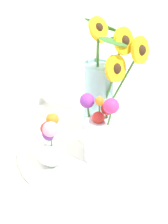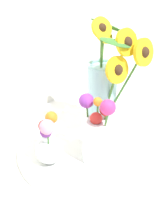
{
  "view_description": "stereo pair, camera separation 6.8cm",
  "coord_description": "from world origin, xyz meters",
  "px_view_note": "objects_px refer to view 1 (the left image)",
  "views": [
    {
      "loc": [
        -0.48,
        -0.35,
        0.54
      ],
      "look_at": [
        -0.03,
        0.1,
        0.14
      ],
      "focal_mm": 42.0,
      "sensor_mm": 36.0,
      "label": 1
    },
    {
      "loc": [
        -0.43,
        -0.4,
        0.54
      ],
      "look_at": [
        -0.03,
        0.1,
        0.14
      ],
      "focal_mm": 42.0,
      "sensor_mm": 36.0,
      "label": 2
    }
  ],
  "objects_px": {
    "serving_tray": "(84,148)",
    "vase_small_center": "(98,132)",
    "vase_bulb_right": "(51,145)",
    "mason_jar_sunflowers": "(102,87)"
  },
  "relations": [
    {
      "from": "vase_small_center",
      "to": "vase_bulb_right",
      "type": "xyz_separation_m",
      "value": [
        -0.11,
        0.07,
        -0.03
      ]
    },
    {
      "from": "vase_small_center",
      "to": "vase_bulb_right",
      "type": "relative_size",
      "value": 1.4
    },
    {
      "from": "serving_tray",
      "to": "mason_jar_sunflowers",
      "type": "xyz_separation_m",
      "value": [
        0.11,
        0.03,
        0.16
      ]
    },
    {
      "from": "mason_jar_sunflowers",
      "to": "vase_bulb_right",
      "type": "relative_size",
      "value": 2.48
    },
    {
      "from": "vase_small_center",
      "to": "mason_jar_sunflowers",
      "type": "bearing_deg",
      "value": 39.28
    },
    {
      "from": "serving_tray",
      "to": "mason_jar_sunflowers",
      "type": "relative_size",
      "value": 1.1
    },
    {
      "from": "vase_bulb_right",
      "to": "mason_jar_sunflowers",
      "type": "bearing_deg",
      "value": 5.89
    },
    {
      "from": "serving_tray",
      "to": "mason_jar_sunflowers",
      "type": "height_order",
      "value": "mason_jar_sunflowers"
    },
    {
      "from": "vase_small_center",
      "to": "vase_bulb_right",
      "type": "distance_m",
      "value": 0.13
    },
    {
      "from": "serving_tray",
      "to": "vase_small_center",
      "type": "relative_size",
      "value": 1.96
    }
  ]
}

